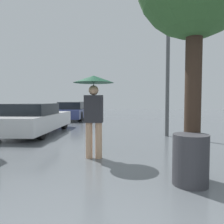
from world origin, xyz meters
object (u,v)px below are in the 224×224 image
Objects in this scene: pedestrian at (94,97)px; street_lamp at (168,60)px; parked_car_farthest at (89,108)px; parked_car_second at (34,119)px; trash_bin at (190,160)px; parked_car_third at (73,111)px.

pedestrian is 0.41× the size of street_lamp.
pedestrian reaches higher than parked_car_farthest.
parked_car_second is at bearing 129.64° from pedestrian.
trash_bin is at bearing -39.91° from pedestrian.
pedestrian is 4.76m from parked_car_second.
trash_bin is (4.70, -11.45, -0.16)m from parked_car_third.
pedestrian is 16.43m from parked_car_farthest.
trash_bin is (4.78, -5.10, -0.17)m from parked_car_second.
trash_bin is at bearing -46.89° from parked_car_second.
pedestrian is 0.46× the size of parked_car_farthest.
parked_car_second reaches higher than trash_bin.
street_lamp is at bearing -3.79° from parked_car_second.
trash_bin is at bearing -96.16° from street_lamp.
parked_car_third is 8.79m from street_lamp.
parked_car_farthest is at bearing 89.45° from parked_car_third.
street_lamp is at bearing -68.21° from parked_car_farthest.
street_lamp is 5.71× the size of trash_bin.
parked_car_second is 12.55m from parked_car_farthest.
parked_car_second is 1.07× the size of parked_car_farthest.
parked_car_second is at bearing 176.21° from street_lamp.
parked_car_farthest is 14.08m from street_lamp.
parked_car_farthest is (0.13, 12.55, -0.03)m from parked_car_second.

